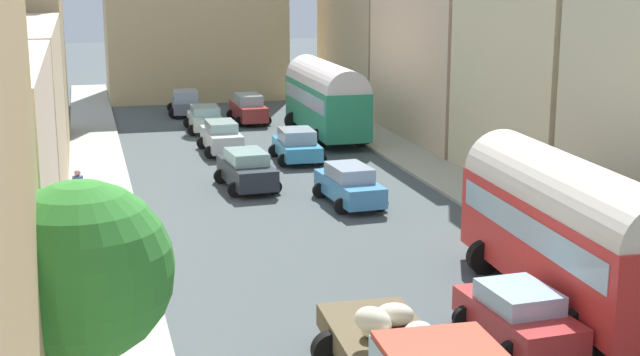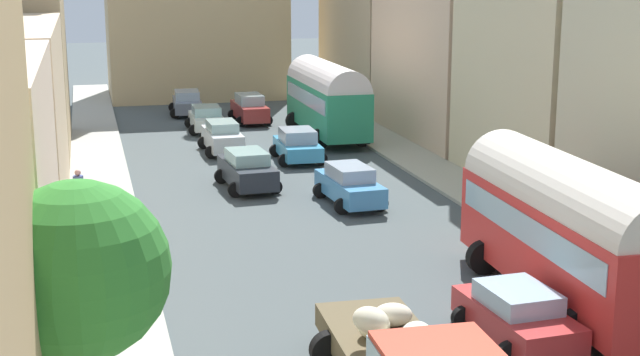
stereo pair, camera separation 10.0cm
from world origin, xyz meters
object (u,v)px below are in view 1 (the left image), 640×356
at_px(parked_bus_1, 326,96).
at_px(car_5, 349,185).
at_px(car_0, 247,170).
at_px(car_1, 221,137).
at_px(parked_bus_0, 568,225).
at_px(car_6, 297,145).
at_px(car_3, 186,103).
at_px(pedestrian_0, 78,190).
at_px(car_7, 248,109).
at_px(car_4, 518,314).
at_px(car_2, 205,119).

bearing_deg(parked_bus_1, car_5, -101.28).
relative_size(car_0, car_1, 1.03).
relative_size(parked_bus_0, car_6, 2.42).
height_order(car_3, car_6, car_6).
distance_m(car_1, pedestrian_0, 12.27).
xyz_separation_m(car_5, car_7, (-0.37, 19.62, 0.06)).
xyz_separation_m(car_7, pedestrian_0, (-9.68, -18.66, 0.15)).
xyz_separation_m(car_1, car_4, (3.45, -24.92, -0.08)).
bearing_deg(parked_bus_1, car_3, 123.47).
relative_size(parked_bus_1, car_0, 2.18).
xyz_separation_m(car_2, car_7, (2.83, 2.28, 0.11)).
bearing_deg(car_0, pedestrian_0, -159.03).
xyz_separation_m(parked_bus_1, car_0, (-6.10, -10.25, -1.43)).
bearing_deg(car_0, car_4, -78.33).
xyz_separation_m(car_1, car_3, (-0.35, 12.20, -0.04)).
bearing_deg(pedestrian_0, car_7, 62.58).
xyz_separation_m(parked_bus_0, car_4, (-2.39, -2.06, -1.52)).
bearing_deg(car_6, car_1, 138.01).
bearing_deg(car_5, car_6, 90.74).
relative_size(car_1, pedestrian_0, 2.33).
relative_size(parked_bus_1, car_2, 2.32).
distance_m(parked_bus_1, car_4, 27.69).
bearing_deg(car_3, car_0, -89.32).
height_order(car_0, car_4, car_0).
height_order(car_2, car_6, car_6).
distance_m(car_0, car_6, 5.81).
xyz_separation_m(car_3, car_7, (3.22, -3.75, 0.07)).
distance_m(car_0, car_2, 13.81).
bearing_deg(car_3, car_7, -49.34).
xyz_separation_m(car_4, pedestrian_0, (-10.27, 14.72, 0.26)).
relative_size(car_5, car_7, 0.99).
relative_size(car_4, pedestrian_0, 2.22).
height_order(car_1, car_7, car_7).
relative_size(car_0, pedestrian_0, 2.40).
relative_size(car_0, car_3, 1.02).
height_order(parked_bus_0, car_0, parked_bus_0).
distance_m(car_1, car_4, 25.16).
height_order(car_2, car_4, car_2).
xyz_separation_m(car_0, car_6, (3.24, 4.82, -0.05)).
distance_m(car_1, car_7, 8.93).
xyz_separation_m(parked_bus_0, car_5, (-2.61, 11.69, -1.46)).
xyz_separation_m(car_3, pedestrian_0, (-6.46, -22.41, 0.22)).
height_order(car_3, car_4, car_3).
bearing_deg(parked_bus_1, car_7, 118.10).
relative_size(car_0, car_5, 0.99).
relative_size(parked_bus_0, parked_bus_1, 1.03).
xyz_separation_m(parked_bus_0, car_0, (-5.96, 15.22, -1.43)).
relative_size(parked_bus_1, car_7, 2.13).
relative_size(car_1, car_4, 1.05).
bearing_deg(car_3, car_6, -76.96).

